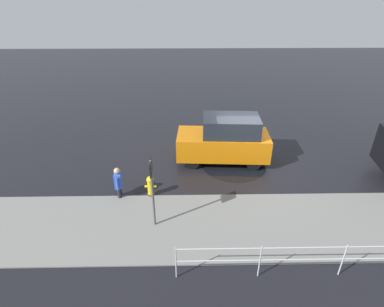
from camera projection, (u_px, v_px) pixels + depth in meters
name	position (u px, v px, depth m)	size (l,w,h in m)	color
ground_plane	(245.00, 160.00, 13.35)	(60.00, 60.00, 0.00)	black
kerb_strip	(268.00, 224.00, 9.65)	(24.00, 3.20, 0.04)	slate
moving_hatchback	(225.00, 140.00, 12.85)	(3.99, 1.92, 2.06)	orange
fire_hydrant	(150.00, 186.00, 10.88)	(0.42, 0.31, 0.80)	gold
pedestrian	(118.00, 181.00, 10.66)	(0.27, 0.57, 1.22)	blue
metal_railing	(345.00, 255.00, 7.62)	(8.64, 0.04, 1.05)	#B7BABF
sign_post	(152.00, 185.00, 8.89)	(0.07, 0.44, 2.40)	#4C4C51
puddle_patch	(234.00, 165.00, 12.98)	(2.77, 2.77, 0.01)	black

